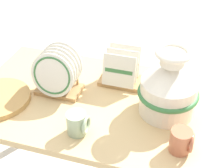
% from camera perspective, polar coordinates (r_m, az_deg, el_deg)
% --- Properties ---
extents(display_table, '(1.37, 0.71, 0.69)m').
position_cam_1_polar(display_table, '(1.54, 0.00, -5.81)').
color(display_table, tan).
rests_on(display_table, ground_plane).
extents(ceramic_vase, '(0.27, 0.27, 0.32)m').
position_cam_1_polar(ceramic_vase, '(1.38, 10.34, -0.57)').
color(ceramic_vase, silver).
rests_on(ceramic_vase, display_table).
extents(dish_rack_round_plates, '(0.22, 0.17, 0.24)m').
position_cam_1_polar(dish_rack_round_plates, '(1.51, -10.02, 1.60)').
color(dish_rack_round_plates, tan).
rests_on(dish_rack_round_plates, display_table).
extents(dish_rack_square_plates, '(0.22, 0.15, 0.19)m').
position_cam_1_polar(dish_rack_square_plates, '(1.58, 1.58, 1.97)').
color(dish_rack_square_plates, tan).
rests_on(dish_rack_square_plates, display_table).
extents(mug_sage_glaze, '(0.09, 0.08, 0.10)m').
position_cam_1_polar(mug_sage_glaze, '(1.31, -6.28, -7.18)').
color(mug_sage_glaze, '#9EB28E').
rests_on(mug_sage_glaze, display_table).
extents(mug_terracotta_glaze, '(0.09, 0.08, 0.10)m').
position_cam_1_polar(mug_terracotta_glaze, '(1.26, 12.63, -10.13)').
color(mug_terracotta_glaze, '#B76647').
rests_on(mug_terracotta_glaze, display_table).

